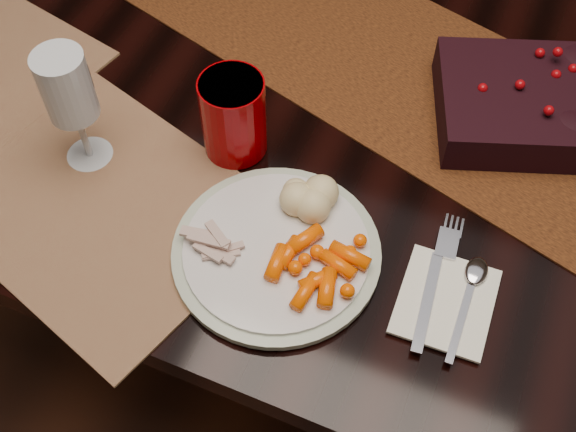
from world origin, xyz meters
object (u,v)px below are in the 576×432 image
at_px(turkey_shreds, 211,246).
at_px(baby_carrots, 306,268).
at_px(dining_table, 365,233).
at_px(placemat_main, 94,200).
at_px(red_cup, 233,116).
at_px(mashed_potatoes, 304,189).
at_px(wine_glass, 75,111).
at_px(napkin, 446,301).
at_px(dinner_plate, 276,251).

bearing_deg(turkey_shreds, baby_carrots, 7.82).
relative_size(dining_table, baby_carrots, 16.50).
bearing_deg(turkey_shreds, placemat_main, 173.90).
bearing_deg(red_cup, turkey_shreds, -74.18).
xyz_separation_m(placemat_main, turkey_shreds, (0.18, -0.02, 0.03)).
bearing_deg(baby_carrots, red_cup, 136.72).
bearing_deg(mashed_potatoes, wine_glass, -174.17).
relative_size(turkey_shreds, wine_glass, 0.43).
relative_size(dining_table, turkey_shreds, 22.96).
bearing_deg(baby_carrots, wine_glass, 169.09).
xyz_separation_m(baby_carrots, napkin, (0.17, 0.03, -0.02)).
height_order(placemat_main, red_cup, red_cup).
bearing_deg(red_cup, dining_table, 47.86).
bearing_deg(wine_glass, red_cup, 27.09).
bearing_deg(dinner_plate, mashed_potatoes, 87.67).
xyz_separation_m(dining_table, mashed_potatoes, (-0.04, -0.24, 0.42)).
bearing_deg(mashed_potatoes, dining_table, 81.34).
height_order(dining_table, red_cup, red_cup).
distance_m(mashed_potatoes, napkin, 0.22).
distance_m(turkey_shreds, red_cup, 0.19).
bearing_deg(dining_table, napkin, -60.20).
distance_m(placemat_main, wine_glass, 0.12).
height_order(baby_carrots, wine_glass, wine_glass).
distance_m(turkey_shreds, wine_glass, 0.25).
distance_m(dinner_plate, wine_glass, 0.32).
distance_m(turkey_shreds, napkin, 0.29).
bearing_deg(napkin, mashed_potatoes, 161.03).
xyz_separation_m(dinner_plate, napkin, (0.21, 0.02, -0.01)).
relative_size(mashed_potatoes, wine_glass, 0.48).
relative_size(red_cup, wine_glass, 0.65).
distance_m(baby_carrots, wine_glass, 0.36).
relative_size(turkey_shreds, red_cup, 0.66).
bearing_deg(dining_table, turkey_shreds, -107.53).
height_order(placemat_main, dinner_plate, dinner_plate).
xyz_separation_m(placemat_main, mashed_potatoes, (0.26, 0.10, 0.04)).
relative_size(baby_carrots, turkey_shreds, 1.39).
bearing_deg(napkin, wine_glass, 174.33).
distance_m(napkin, wine_glass, 0.52).
xyz_separation_m(turkey_shreds, napkin, (0.29, 0.05, -0.02)).
relative_size(napkin, wine_glass, 0.70).
relative_size(dining_table, wine_glass, 9.86).
distance_m(mashed_potatoes, turkey_shreds, 0.14).
distance_m(dinner_plate, mashed_potatoes, 0.09).
distance_m(dinner_plate, red_cup, 0.19).
bearing_deg(red_cup, wine_glass, -152.91).
relative_size(placemat_main, mashed_potatoes, 4.88).
bearing_deg(dining_table, baby_carrots, -88.75).
bearing_deg(placemat_main, turkey_shreds, 11.51).
bearing_deg(baby_carrots, turkey_shreds, -172.18).
bearing_deg(dinner_plate, baby_carrots, -20.72).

